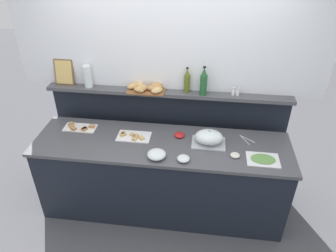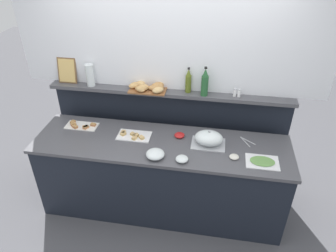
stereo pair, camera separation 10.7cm
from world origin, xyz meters
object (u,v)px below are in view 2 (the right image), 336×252
(serving_tongs, at_px, (246,141))
(olive_oil_bottle, at_px, (188,81))
(glass_bowl_large, at_px, (155,154))
(sandwich_platter_rear, at_px, (81,126))
(wine_bottle_green, at_px, (205,83))
(pepper_shaker, at_px, (239,93))
(water_carafe, at_px, (90,75))
(bread_basket, at_px, (149,87))
(glass_bowl_medium, at_px, (182,159))
(condiment_bowl_dark, at_px, (179,135))
(serving_cloche, at_px, (209,139))
(sandwich_platter_side, at_px, (133,136))
(condiment_bowl_red, at_px, (234,157))
(salt_shaker, at_px, (235,93))
(framed_picture, at_px, (67,71))
(cold_cuts_platter, at_px, (262,162))

(serving_tongs, xyz_separation_m, olive_oil_bottle, (-0.65, 0.32, 0.48))
(glass_bowl_large, bearing_deg, sandwich_platter_rear, 156.70)
(glass_bowl_large, relative_size, wine_bottle_green, 0.57)
(pepper_shaker, height_order, water_carafe, water_carafe)
(sandwich_platter_rear, relative_size, bread_basket, 0.82)
(sandwich_platter_rear, distance_m, serving_tongs, 1.79)
(glass_bowl_medium, distance_m, condiment_bowl_dark, 0.40)
(sandwich_platter_rear, xyz_separation_m, serving_cloche, (1.40, -0.10, 0.06))
(sandwich_platter_side, height_order, serving_cloche, serving_cloche)
(condiment_bowl_dark, distance_m, condiment_bowl_red, 0.63)
(salt_shaker, relative_size, bread_basket, 0.20)
(serving_cloche, relative_size, pepper_shaker, 3.91)
(salt_shaker, height_order, framed_picture, framed_picture)
(sandwich_platter_rear, distance_m, pepper_shaker, 1.74)
(wine_bottle_green, bearing_deg, sandwich_platter_rear, -167.82)
(serving_cloche, height_order, olive_oil_bottle, olive_oil_bottle)
(serving_tongs, bearing_deg, glass_bowl_large, -155.03)
(framed_picture, bearing_deg, wine_bottle_green, -2.32)
(glass_bowl_large, distance_m, condiment_bowl_dark, 0.42)
(salt_shaker, bearing_deg, bread_basket, -178.64)
(salt_shaker, height_order, pepper_shaker, same)
(olive_oil_bottle, relative_size, pepper_shaker, 3.17)
(bread_basket, relative_size, framed_picture, 1.51)
(cold_cuts_platter, distance_m, glass_bowl_medium, 0.76)
(sandwich_platter_side, relative_size, condiment_bowl_dark, 3.24)
(framed_picture, bearing_deg, sandwich_platter_rear, -55.54)
(framed_picture, height_order, water_carafe, framed_picture)
(condiment_bowl_dark, bearing_deg, framed_picture, 164.91)
(condiment_bowl_dark, bearing_deg, cold_cuts_platter, -19.46)
(sandwich_platter_rear, xyz_separation_m, olive_oil_bottle, (1.13, 0.33, 0.47))
(condiment_bowl_dark, bearing_deg, wine_bottle_green, 54.06)
(cold_cuts_platter, xyz_separation_m, wine_bottle_green, (-0.61, 0.59, 0.49))
(sandwich_platter_rear, height_order, glass_bowl_medium, glass_bowl_medium)
(cold_cuts_platter, relative_size, salt_shaker, 3.54)
(glass_bowl_large, distance_m, serving_tongs, 0.96)
(serving_tongs, distance_m, bread_basket, 1.18)
(salt_shaker, bearing_deg, wine_bottle_green, -175.62)
(glass_bowl_large, bearing_deg, framed_picture, 147.28)
(glass_bowl_medium, relative_size, water_carafe, 0.49)
(serving_cloche, relative_size, olive_oil_bottle, 1.23)
(serving_cloche, bearing_deg, serving_tongs, 16.88)
(glass_bowl_large, xyz_separation_m, olive_oil_bottle, (0.22, 0.72, 0.45))
(bread_basket, distance_m, water_carafe, 0.67)
(sandwich_platter_rear, distance_m, olive_oil_bottle, 1.27)
(bread_basket, xyz_separation_m, water_carafe, (-0.66, 0.02, 0.09))
(wine_bottle_green, distance_m, bread_basket, 0.61)
(glass_bowl_medium, bearing_deg, water_carafe, 147.54)
(sandwich_platter_side, height_order, serving_tongs, sandwich_platter_side)
(sandwich_platter_rear, height_order, pepper_shaker, pepper_shaker)
(serving_cloche, xyz_separation_m, wine_bottle_green, (-0.09, 0.39, 0.43))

